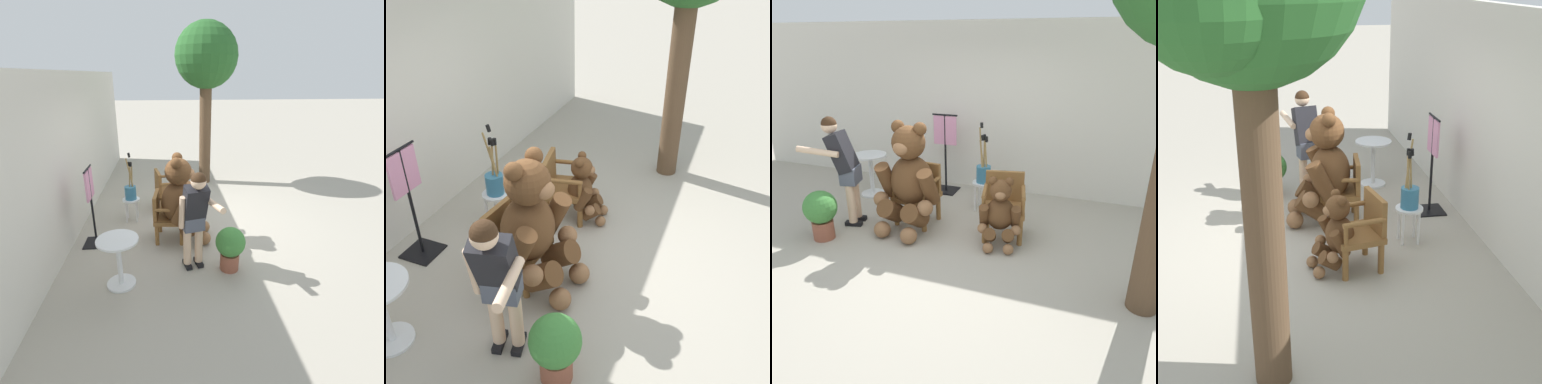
% 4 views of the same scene
% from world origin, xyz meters
% --- Properties ---
extents(ground_plane, '(60.00, 60.00, 0.00)m').
position_xyz_m(ground_plane, '(0.00, 0.00, 0.00)').
color(ground_plane, '#A8A091').
extents(back_wall, '(10.00, 0.16, 2.80)m').
position_xyz_m(back_wall, '(0.00, 2.40, 1.40)').
color(back_wall, silver).
rests_on(back_wall, ground).
extents(wooden_chair_left, '(0.61, 0.57, 0.86)m').
position_xyz_m(wooden_chair_left, '(-0.63, 0.70, 0.46)').
color(wooden_chair_left, brown).
rests_on(wooden_chair_left, ground).
extents(wooden_chair_right, '(0.65, 0.62, 0.86)m').
position_xyz_m(wooden_chair_right, '(0.63, 0.70, 0.46)').
color(wooden_chair_right, brown).
rests_on(wooden_chair_right, ground).
extents(teddy_bear_large, '(0.92, 0.90, 1.53)m').
position_xyz_m(teddy_bear_large, '(-0.65, 0.44, 0.75)').
color(teddy_bear_large, brown).
rests_on(teddy_bear_large, ground).
extents(teddy_bear_small, '(0.57, 0.57, 0.92)m').
position_xyz_m(teddy_bear_small, '(0.65, 0.41, 0.45)').
color(teddy_bear_small, brown).
rests_on(teddy_bear_small, ground).
extents(person_visitor, '(0.71, 0.60, 1.56)m').
position_xyz_m(person_visitor, '(-1.57, 0.29, 0.92)').
color(person_visitor, black).
rests_on(person_visitor, ground).
extents(white_stool, '(0.34, 0.34, 0.46)m').
position_xyz_m(white_stool, '(0.13, 1.39, 0.36)').
color(white_stool, white).
rests_on(white_stool, ground).
extents(brush_bucket, '(0.22, 0.22, 0.93)m').
position_xyz_m(brush_bucket, '(0.13, 1.39, 0.64)').
color(brush_bucket, teal).
rests_on(brush_bucket, white_stool).
extents(potted_plant, '(0.44, 0.44, 0.68)m').
position_xyz_m(potted_plant, '(-1.63, -0.22, 0.40)').
color(potted_plant, brown).
rests_on(potted_plant, ground).
extents(clothing_display_stand, '(0.44, 0.40, 1.36)m').
position_xyz_m(clothing_display_stand, '(-0.71, 1.93, 0.72)').
color(clothing_display_stand, black).
rests_on(clothing_display_stand, ground).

